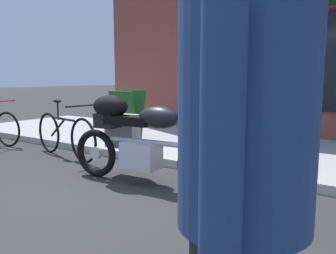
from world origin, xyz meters
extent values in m
plane|color=#2F2F2F|center=(0.00, 0.00, 0.00)|extent=(80.00, 80.00, 0.00)
torus|color=black|center=(0.85, 0.48, 0.31)|extent=(0.63, 0.15, 0.62)
cylinder|color=silver|center=(0.85, 0.48, 0.31)|extent=(0.17, 0.08, 0.16)
torus|color=black|center=(-0.66, 0.33, 0.31)|extent=(0.63, 0.15, 0.62)
cylinder|color=silver|center=(-0.66, 0.33, 0.31)|extent=(0.17, 0.08, 0.16)
cube|color=silver|center=(0.05, 0.40, 0.36)|extent=(0.47, 0.34, 0.32)
cylinder|color=silver|center=(0.10, 0.41, 0.53)|extent=(0.98, 0.16, 0.06)
ellipsoid|color=black|center=(0.29, 0.43, 0.83)|extent=(0.54, 0.33, 0.26)
cube|color=black|center=(-0.12, 0.39, 0.77)|extent=(0.62, 0.30, 0.11)
cube|color=black|center=(-0.45, 0.35, 0.75)|extent=(0.30, 0.25, 0.18)
cylinder|color=silver|center=(0.85, 0.48, 0.63)|extent=(0.35, 0.10, 0.67)
cylinder|color=black|center=(0.73, 0.47, 1.03)|extent=(0.10, 0.62, 0.04)
cube|color=silver|center=(0.81, 0.48, 1.21)|extent=(0.18, 0.33, 0.35)
sphere|color=#EAEACC|center=(0.89, 0.49, 0.89)|extent=(0.14, 0.14, 0.14)
cube|color=#B1B1B1|center=(-0.43, 0.60, 0.59)|extent=(0.46, 0.24, 0.44)
cube|color=black|center=(-0.43, 0.71, 0.59)|extent=(0.37, 0.05, 0.03)
ellipsoid|color=black|center=(-0.40, 0.36, 0.93)|extent=(0.51, 0.37, 0.28)
torus|color=black|center=(-1.34, 0.73, 0.35)|extent=(0.69, 0.16, 0.69)
torus|color=black|center=(-2.40, 0.91, 0.35)|extent=(0.69, 0.16, 0.69)
cylinder|color=black|center=(-1.87, 0.82, 0.63)|extent=(0.59, 0.14, 0.04)
cylinder|color=black|center=(-2.08, 0.86, 0.47)|extent=(0.46, 0.11, 0.34)
cylinder|color=black|center=(-2.06, 0.85, 0.75)|extent=(0.03, 0.03, 0.30)
ellipsoid|color=black|center=(-2.06, 0.85, 0.91)|extent=(0.23, 0.14, 0.06)
cylinder|color=black|center=(-1.39, 0.74, 0.87)|extent=(0.11, 0.48, 0.03)
cylinder|color=navy|center=(2.28, -1.86, 1.18)|extent=(0.44, 0.44, 0.64)
cylinder|color=navy|center=(2.31, -2.09, 1.15)|extent=(0.10, 0.10, 0.60)
cylinder|color=navy|center=(2.24, -1.64, 1.15)|extent=(0.10, 0.10, 0.60)
cube|color=#1E511E|center=(-1.54, 1.86, 0.59)|extent=(0.55, 0.19, 0.93)
cube|color=#1E511E|center=(-1.54, 2.08, 0.59)|extent=(0.55, 0.19, 0.93)
torus|color=black|center=(-3.47, 0.79, 0.33)|extent=(0.66, 0.13, 0.66)
cylinder|color=#B22323|center=(-3.52, 0.78, 0.85)|extent=(0.09, 0.48, 0.03)
camera|label=1|loc=(2.65, -2.78, 1.29)|focal=37.35mm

